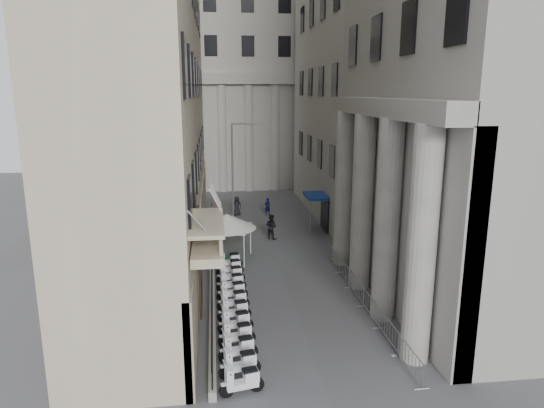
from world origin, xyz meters
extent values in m
cube|color=#A5A39C|center=(0.00, 48.00, 15.00)|extent=(22.00, 10.00, 30.00)
cylinder|color=white|center=(-4.90, 18.69, 1.08)|extent=(0.06, 0.06, 2.16)
cylinder|color=white|center=(-2.15, 18.69, 1.08)|extent=(0.06, 0.06, 2.16)
cylinder|color=white|center=(-4.90, 21.44, 1.08)|extent=(0.06, 0.06, 2.16)
cylinder|color=white|center=(-2.15, 21.44, 1.08)|extent=(0.06, 0.06, 2.16)
cube|color=silver|center=(-3.52, 20.06, 2.21)|extent=(2.94, 2.94, 0.12)
cone|color=silver|center=(-3.52, 20.06, 2.70)|extent=(3.93, 3.93, 0.98)
cylinder|color=gray|center=(-2.50, 28.00, 4.33)|extent=(0.16, 0.16, 8.66)
cylinder|color=gray|center=(-1.26, 27.62, 8.66)|extent=(2.52, 0.87, 0.12)
cube|color=gray|center=(-0.12, 27.28, 8.60)|extent=(0.59, 0.38, 0.16)
cube|color=black|center=(-4.20, 19.40, 1.01)|extent=(0.40, 0.98, 2.02)
cube|color=#19E54C|center=(-4.04, 19.42, 1.23)|extent=(0.13, 0.73, 1.12)
imported|color=black|center=(0.80, 31.53, 0.80)|extent=(0.67, 0.53, 1.60)
imported|color=black|center=(0.25, 24.03, 0.98)|extent=(1.21, 1.18, 1.96)
imported|color=black|center=(-2.00, 31.75, 0.89)|extent=(0.99, 0.77, 1.79)
camera|label=1|loc=(-4.02, -11.84, 11.14)|focal=32.00mm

